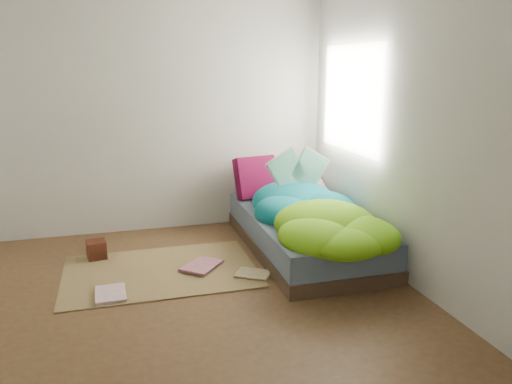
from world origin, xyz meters
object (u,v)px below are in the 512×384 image
open_book (299,159)px  floor_book_b (189,263)px  bed (304,233)px  pillow_magenta (256,177)px  wooden_box (96,249)px  floor_book_a (95,296)px

open_book → floor_book_b: open_book is taller
floor_book_b → bed: bearing=47.5°
pillow_magenta → wooden_box: size_ratio=2.69×
bed → floor_book_b: size_ratio=5.80×
pillow_magenta → open_book: size_ratio=0.85×
open_book → floor_book_a: (-1.92, -0.79, -0.81)m
wooden_box → floor_book_b: wooden_box is taller
pillow_magenta → open_book: open_book is taller
open_book → bed: bearing=-98.0°
open_book → floor_book_a: 2.23m
bed → open_book: (0.02, 0.25, 0.67)m
wooden_box → floor_book_a: wooden_box is taller
pillow_magenta → open_book: bearing=-71.2°
bed → wooden_box: bearing=171.6°
open_book → floor_book_b: 1.45m
pillow_magenta → floor_book_b: bearing=-145.2°
open_book → wooden_box: 2.06m
open_book → wooden_box: bearing=176.6°
open_book → floor_book_b: size_ratio=1.49×
bed → floor_book_a: (-1.89, -0.55, -0.14)m
open_book → wooden_box: (-1.92, 0.03, -0.74)m
bed → floor_book_a: 1.98m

